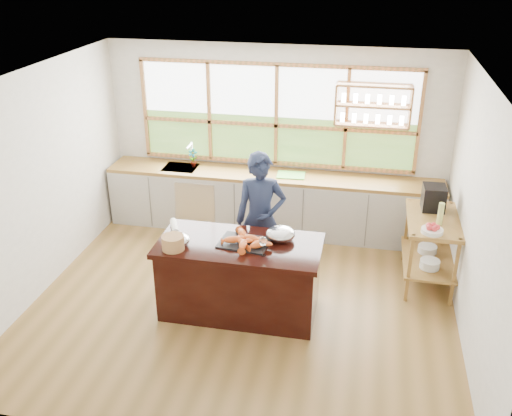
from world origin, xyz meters
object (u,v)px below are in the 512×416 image
(cook, at_px, (261,219))
(wicker_basket, at_px, (173,243))
(island, at_px, (240,277))
(espresso_machine, at_px, (434,198))

(cook, relative_size, wicker_basket, 6.85)
(island, relative_size, cook, 1.08)
(island, xyz_separation_m, wicker_basket, (-0.68, -0.27, 0.53))
(island, bearing_deg, espresso_machine, 31.92)
(island, xyz_separation_m, espresso_machine, (2.19, 1.36, 0.60))
(cook, height_order, espresso_machine, cook)
(espresso_machine, bearing_deg, island, -150.37)
(cook, distance_m, wicker_basket, 1.28)
(espresso_machine, distance_m, wicker_basket, 3.31)
(island, distance_m, espresso_machine, 2.65)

